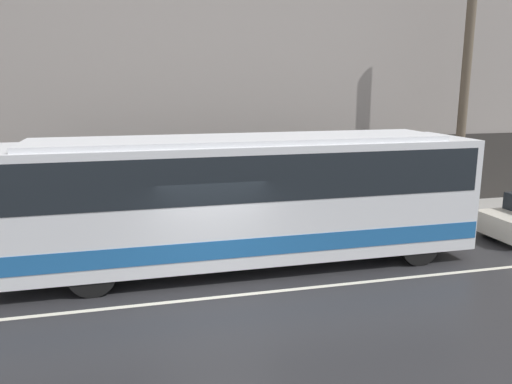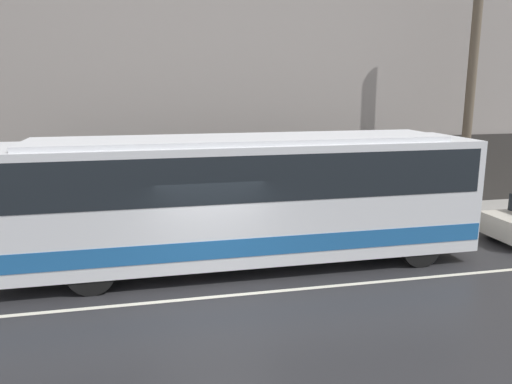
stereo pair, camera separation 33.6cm
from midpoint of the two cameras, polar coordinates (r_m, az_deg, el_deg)
name	(u,v)px [view 2 (the right image)]	position (r m, az deg, el deg)	size (l,w,h in m)	color
ground_plane	(216,297)	(11.52, -3.71, -11.87)	(60.00, 60.00, 0.00)	#262628
sidewalk	(193,229)	(16.45, -6.63, -4.21)	(60.00, 2.63, 0.14)	gray
building_facade	(184,31)	(17.33, -7.71, 17.82)	(60.00, 0.35, 13.28)	gray
lane_stripe	(216,297)	(11.51, -3.71, -11.86)	(54.00, 0.14, 0.01)	beige
transit_bus	(243,194)	(12.87, -0.80, -0.28)	(12.27, 2.58, 3.40)	silver
utility_pole_near	(471,87)	(18.76, 23.83, 10.96)	(0.31, 0.31, 8.96)	brown
pedestrian_waiting	(195,199)	(16.70, -6.41, -0.83)	(0.36, 0.36, 1.73)	maroon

